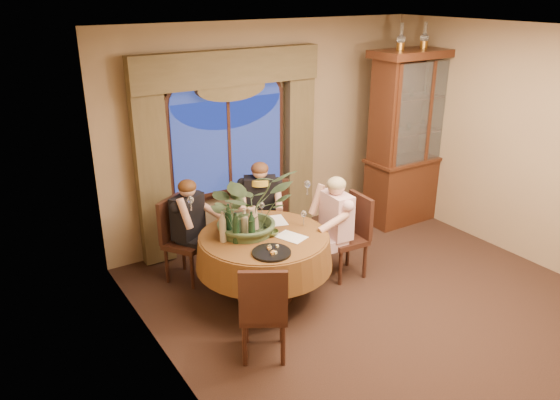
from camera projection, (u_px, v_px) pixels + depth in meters
floor at (391, 312)px, 5.70m from camera, size 5.00×5.00×0.00m
wall_back at (267, 131)px, 7.15m from camera, size 4.50×0.00×4.50m
wall_right at (545, 151)px, 6.31m from camera, size 0.00×5.00×5.00m
ceiling at (416, 33)px, 4.67m from camera, size 5.00×5.00×0.00m
window at (229, 147)px, 6.83m from camera, size 1.62×0.10×1.32m
arched_transom at (227, 84)px, 6.55m from camera, size 1.60×0.06×0.44m
drapery_left at (152, 171)px, 6.33m from camera, size 0.38×0.14×2.32m
drapery_right at (299, 145)px, 7.35m from camera, size 0.38×0.14×2.32m
swag_valance at (229, 68)px, 6.41m from camera, size 2.45×0.16×0.42m
dining_table at (264, 266)px, 5.85m from camera, size 1.83×1.83×0.75m
china_cabinet at (415, 137)px, 7.62m from camera, size 1.48×0.58×2.41m
oil_lamp_left at (401, 37)px, 6.90m from camera, size 0.11×0.11×0.34m
oil_lamp_center at (425, 35)px, 7.11m from camera, size 0.11×0.11×0.34m
oil_lamp_right at (447, 34)px, 7.32m from camera, size 0.11×0.11×0.34m
chair_right at (345, 238)px, 6.27m from camera, size 0.45×0.45×0.96m
chair_back_right at (270, 222)px, 6.68m from camera, size 0.59×0.59×0.96m
chair_back at (186, 241)px, 6.18m from camera, size 0.58×0.58×0.96m
chair_front_left at (264, 309)px, 4.89m from camera, size 0.58×0.58×0.96m
person_pink at (336, 228)px, 6.17m from camera, size 0.43×0.47×1.24m
person_back at (189, 229)px, 6.19m from camera, size 0.57×0.56×1.21m
person_scarf at (260, 209)px, 6.70m from camera, size 0.58×0.57×1.23m
stoneware_vase at (252, 220)px, 5.72m from camera, size 0.15×0.15×0.28m
centerpiece_plant at (248, 177)px, 5.57m from camera, size 0.93×1.04×0.81m
olive_bowl at (271, 233)px, 5.69m from camera, size 0.16×0.16×0.05m
cheese_platter at (271, 253)px, 5.30m from camera, size 0.38×0.38×0.02m
wine_bottle_0 at (228, 219)px, 5.69m from camera, size 0.07×0.07×0.33m
wine_bottle_1 at (223, 227)px, 5.50m from camera, size 0.07×0.07×0.33m
wine_bottle_2 at (244, 224)px, 5.56m from camera, size 0.07×0.07×0.33m
wine_bottle_3 at (236, 228)px, 5.47m from camera, size 0.07×0.07×0.33m
wine_bottle_4 at (252, 227)px, 5.50m from camera, size 0.07×0.07×0.33m
tasting_paper_0 at (291, 237)px, 5.65m from camera, size 0.30×0.36×0.00m
tasting_paper_1 at (276, 221)px, 6.04m from camera, size 0.29×0.35×0.00m
wine_glass_person_pink at (304, 218)px, 5.89m from camera, size 0.07×0.07×0.18m
wine_glass_person_back at (225, 218)px, 5.88m from camera, size 0.07×0.07×0.18m
wine_glass_person_scarf at (262, 209)px, 6.12m from camera, size 0.07×0.07×0.18m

